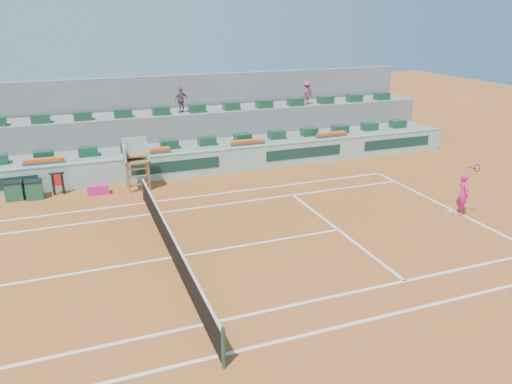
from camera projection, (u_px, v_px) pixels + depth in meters
ground at (172, 258)px, 16.82m from camera, size 90.00×90.00×0.00m
seating_tier_lower at (129, 159)px, 26.03m from camera, size 36.00×4.00×1.20m
seating_tier_upper at (124, 139)px, 27.20m from camera, size 36.00×2.40×2.60m
stadium_back_wall at (119, 117)px, 28.30m from camera, size 36.00×0.40×4.40m
player_bag at (98, 190)px, 22.64m from camera, size 0.95×0.42×0.42m
spectator_mid at (181, 100)px, 27.26m from camera, size 0.88×0.60×1.39m
spectator_right at (307, 93)px, 29.73m from camera, size 1.00×0.78×1.36m
court_lines at (172, 257)px, 16.82m from camera, size 23.89×11.09×0.01m
tennis_net at (171, 243)px, 16.64m from camera, size 0.10×11.97×1.10m
advertising_hoarding at (135, 170)px, 24.09m from camera, size 36.00×0.34×1.26m
umpire_chair at (136, 157)px, 22.89m from camera, size 1.10×0.90×2.40m
seat_row_lower at (130, 148)px, 24.96m from camera, size 32.90×0.60×0.44m
seat_row_upper at (123, 113)px, 26.16m from camera, size 32.90×0.60×0.44m
flower_planters at (100, 156)px, 23.78m from camera, size 26.80×0.36×0.28m
drink_cooler_a at (34, 190)px, 22.02m from camera, size 0.73×0.63×0.84m
drink_cooler_b at (14, 191)px, 21.89m from camera, size 0.76×0.65×0.84m
towel_rack at (58, 182)px, 22.47m from camera, size 0.66×0.11×1.03m
tennis_player at (463, 194)px, 20.18m from camera, size 0.61×0.93×2.28m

